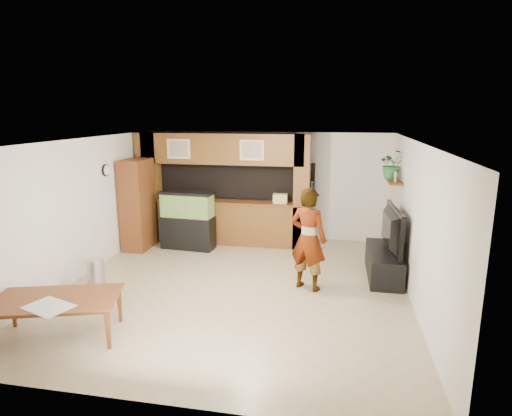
% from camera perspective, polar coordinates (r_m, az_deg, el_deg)
% --- Properties ---
extents(floor, '(6.50, 6.50, 0.00)m').
position_cam_1_polar(floor, '(7.85, -2.68, -10.39)').
color(floor, tan).
rests_on(floor, ground).
extents(ceiling, '(6.50, 6.50, 0.00)m').
position_cam_1_polar(ceiling, '(7.23, -2.89, 8.90)').
color(ceiling, white).
rests_on(ceiling, wall_back).
extents(wall_back, '(6.00, 0.00, 6.00)m').
position_cam_1_polar(wall_back, '(10.56, 1.32, 3.04)').
color(wall_back, silver).
rests_on(wall_back, floor).
extents(wall_left, '(0.00, 6.50, 6.50)m').
position_cam_1_polar(wall_left, '(8.63, -22.55, -0.17)').
color(wall_left, silver).
rests_on(wall_left, floor).
extents(wall_right, '(0.00, 6.50, 6.50)m').
position_cam_1_polar(wall_right, '(7.36, 20.61, -2.12)').
color(wall_right, silver).
rests_on(wall_right, floor).
extents(partition, '(4.20, 0.99, 2.60)m').
position_cam_1_polar(partition, '(10.16, -4.54, 2.69)').
color(partition, brown).
rests_on(partition, floor).
extents(wall_clock, '(0.05, 0.25, 0.25)m').
position_cam_1_polar(wall_clock, '(9.34, -19.37, 4.77)').
color(wall_clock, black).
rests_on(wall_clock, wall_left).
extents(wall_shelf, '(0.25, 0.90, 0.04)m').
position_cam_1_polar(wall_shelf, '(9.14, 17.87, 3.44)').
color(wall_shelf, brown).
rests_on(wall_shelf, wall_right).
extents(pantry_cabinet, '(0.51, 0.84, 2.05)m').
position_cam_1_polar(pantry_cabinet, '(10.04, -15.52, 0.44)').
color(pantry_cabinet, brown).
rests_on(pantry_cabinet, floor).
extents(trash_can, '(0.30, 0.30, 0.54)m').
position_cam_1_polar(trash_can, '(8.18, -20.60, -8.21)').
color(trash_can, '#B2B2B7').
rests_on(trash_can, floor).
extents(aquarium, '(1.20, 0.45, 1.33)m').
position_cam_1_polar(aquarium, '(9.85, -9.09, -1.70)').
color(aquarium, black).
rests_on(aquarium, floor).
extents(tv_stand, '(0.58, 1.58, 0.53)m').
position_cam_1_polar(tv_stand, '(8.54, 16.63, -7.08)').
color(tv_stand, black).
rests_on(tv_stand, floor).
extents(television, '(0.28, 1.46, 0.83)m').
position_cam_1_polar(television, '(8.34, 16.93, -2.68)').
color(television, black).
rests_on(television, tv_stand).
extents(photo_frame, '(0.03, 0.15, 0.19)m').
position_cam_1_polar(photo_frame, '(8.94, 18.07, 3.99)').
color(photo_frame, tan).
rests_on(photo_frame, wall_shelf).
extents(potted_plant, '(0.69, 0.65, 0.61)m').
position_cam_1_polar(potted_plant, '(9.29, 17.69, 5.61)').
color(potted_plant, '#296733').
rests_on(potted_plant, wall_shelf).
extents(person, '(0.78, 0.66, 1.82)m').
position_cam_1_polar(person, '(7.51, 7.00, -4.15)').
color(person, tan).
rests_on(person, floor).
extents(microphone, '(0.04, 0.11, 0.17)m').
position_cam_1_polar(microphone, '(7.13, 7.52, 2.87)').
color(microphone, black).
rests_on(microphone, person).
extents(dining_table, '(1.87, 1.38, 0.59)m').
position_cam_1_polar(dining_table, '(6.67, -24.96, -13.28)').
color(dining_table, brown).
rests_on(dining_table, floor).
extents(newspaper_a, '(0.70, 0.61, 0.01)m').
position_cam_1_polar(newspaper_a, '(6.34, -25.94, -11.77)').
color(newspaper_a, silver).
rests_on(newspaper_a, dining_table).
extents(counter_box, '(0.33, 0.23, 0.21)m').
position_cam_1_polar(counter_box, '(9.74, 3.26, 1.28)').
color(counter_box, tan).
rests_on(counter_box, partition).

